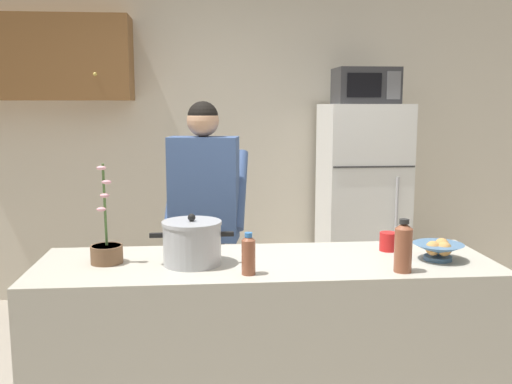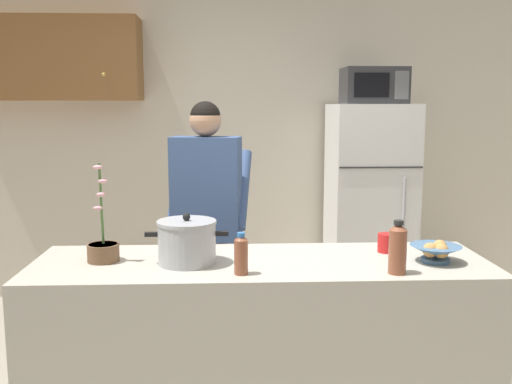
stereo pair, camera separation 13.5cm
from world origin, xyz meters
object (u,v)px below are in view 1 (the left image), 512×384
at_px(microwave, 366,86).
at_px(cooking_pot, 192,243).
at_px(bread_bowl, 438,250).
at_px(coffee_mug, 389,242).
at_px(refrigerator, 361,207).
at_px(bottle_mid_counter, 248,254).
at_px(person_near_pot, 204,202).
at_px(potted_orchid, 107,250).
at_px(bottle_near_edge, 403,246).

bearing_deg(microwave, cooking_pot, -125.53).
height_order(microwave, bread_bowl, microwave).
bearing_deg(coffee_mug, refrigerator, 79.10).
relative_size(bread_bowl, bottle_mid_counter, 1.29).
bearing_deg(cooking_pot, refrigerator, 54.79).
height_order(person_near_pot, cooking_pot, person_near_pot).
height_order(coffee_mug, bottle_mid_counter, bottle_mid_counter).
bearing_deg(person_near_pot, potted_orchid, -117.44).
bearing_deg(potted_orchid, coffee_mug, 4.62).
distance_m(microwave, person_near_pot, 1.74).
relative_size(bottle_near_edge, bottle_mid_counter, 1.28).
relative_size(cooking_pot, potted_orchid, 0.82).
xyz_separation_m(person_near_pot, cooking_pot, (-0.05, -0.93, -0.03)).
bearing_deg(refrigerator, bottle_mid_counter, -117.53).
distance_m(bottle_near_edge, bottle_mid_counter, 0.69).
relative_size(refrigerator, potted_orchid, 3.52).
bearing_deg(bottle_near_edge, refrigerator, 79.47).
bearing_deg(bottle_mid_counter, person_near_pot, 99.91).
xyz_separation_m(refrigerator, person_near_pot, (-1.27, -0.95, 0.22)).
distance_m(refrigerator, bottle_mid_counter, 2.34).
bearing_deg(potted_orchid, cooking_pot, -7.50).
height_order(bottle_mid_counter, potted_orchid, potted_orchid).
relative_size(refrigerator, microwave, 3.47).
distance_m(refrigerator, cooking_pot, 2.31).
height_order(bottle_near_edge, potted_orchid, potted_orchid).
relative_size(microwave, coffee_mug, 3.66).
bearing_deg(refrigerator, microwave, -89.93).
xyz_separation_m(microwave, coffee_mug, (-0.33, -1.69, -0.84)).
relative_size(refrigerator, bottle_near_edge, 6.95).
height_order(refrigerator, coffee_mug, refrigerator).
bearing_deg(microwave, bread_bowl, -94.56).
xyz_separation_m(refrigerator, bottle_mid_counter, (-1.08, -2.07, 0.18)).
xyz_separation_m(microwave, potted_orchid, (-1.73, -1.81, -0.82)).
height_order(bottle_near_edge, bottle_mid_counter, bottle_near_edge).
bearing_deg(microwave, bottle_mid_counter, -117.78).
xyz_separation_m(bread_bowl, potted_orchid, (-1.58, 0.08, 0.02)).
bearing_deg(person_near_pot, refrigerator, 36.68).
height_order(person_near_pot, potted_orchid, person_near_pot).
bearing_deg(bottle_mid_counter, microwave, 62.22).
distance_m(person_near_pot, coffee_mug, 1.22).
distance_m(microwave, coffee_mug, 1.92).
relative_size(bread_bowl, bottle_near_edge, 1.01).
bearing_deg(bread_bowl, bottle_near_edge, -143.63).
bearing_deg(potted_orchid, bottle_near_edge, -10.90).
bearing_deg(cooking_pot, bottle_near_edge, -12.34).
bearing_deg(cooking_pot, coffee_mug, 9.45).
bearing_deg(bottle_mid_counter, cooking_pot, 143.44).
relative_size(microwave, potted_orchid, 1.01).
distance_m(refrigerator, microwave, 0.97).
height_order(person_near_pot, bottle_mid_counter, person_near_pot).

